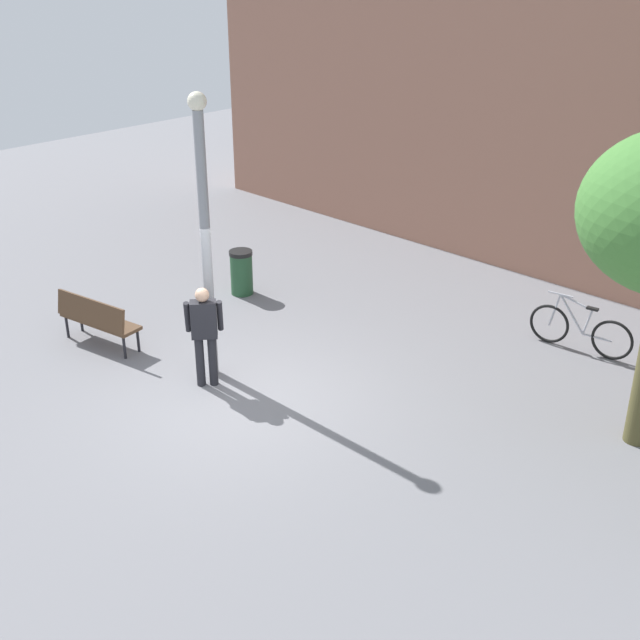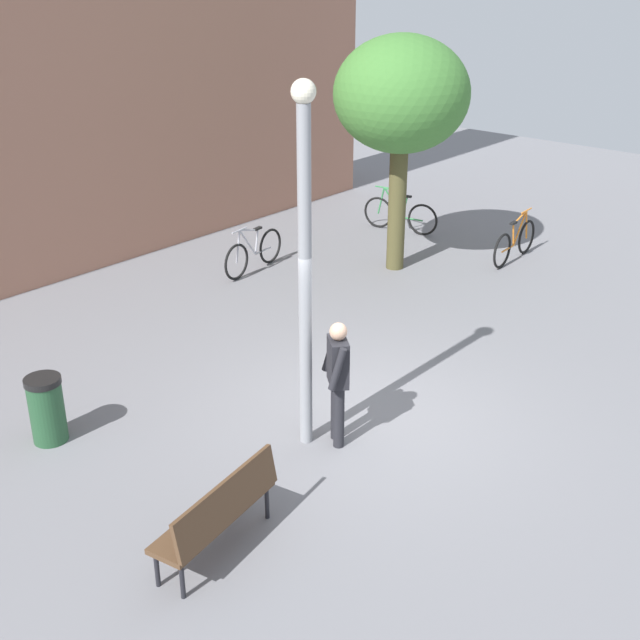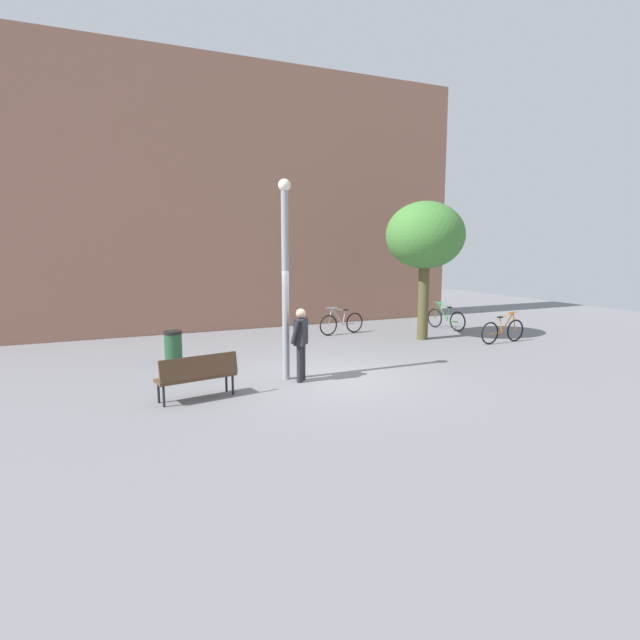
% 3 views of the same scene
% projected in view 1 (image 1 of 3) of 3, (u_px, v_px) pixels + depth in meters
% --- Properties ---
extents(ground_plane, '(36.00, 36.00, 0.00)m').
position_uv_depth(ground_plane, '(243.00, 400.00, 12.73)').
color(ground_plane, slate).
extents(building_facade, '(17.93, 2.00, 9.47)m').
position_uv_depth(building_facade, '(559.00, 34.00, 16.26)').
color(building_facade, '#9E6B56').
rests_on(building_facade, ground_plane).
extents(lamppost, '(0.28, 0.28, 4.52)m').
position_uv_depth(lamppost, '(205.00, 228.00, 12.46)').
color(lamppost, gray).
rests_on(lamppost, ground_plane).
extents(person_by_lamppost, '(0.56, 0.60, 1.67)m').
position_uv_depth(person_by_lamppost, '(204.00, 330.00, 12.76)').
color(person_by_lamppost, '#232328').
rests_on(person_by_lamppost, ground_plane).
extents(park_bench, '(1.66, 0.74, 0.92)m').
position_uv_depth(park_bench, '(96.00, 318.00, 14.16)').
color(park_bench, '#513823').
rests_on(park_bench, ground_plane).
extents(bicycle_silver, '(1.80, 0.31, 0.97)m').
position_uv_depth(bicycle_silver, '(580.00, 330.00, 14.09)').
color(bicycle_silver, black).
rests_on(bicycle_silver, ground_plane).
extents(trash_bin, '(0.46, 0.46, 0.90)m').
position_uv_depth(trash_bin, '(241.00, 272.00, 16.31)').
color(trash_bin, '#234C2D').
rests_on(trash_bin, ground_plane).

